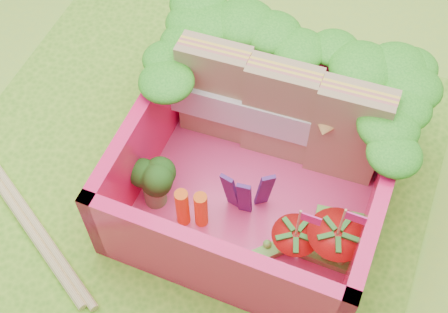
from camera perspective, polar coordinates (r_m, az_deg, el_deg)
ground at (r=3.49m, az=-3.54°, el=-2.68°), size 14.00×14.00×0.00m
placemat at (r=3.48m, az=-3.56°, el=-2.55°), size 2.60×2.60×0.03m
bento_floor at (r=3.41m, az=3.05°, el=-3.10°), size 1.30×1.30×0.05m
bento_box at (r=3.20m, az=3.25°, el=-0.85°), size 1.30×1.30×0.55m
lettuce_ruffle at (r=3.22m, az=6.51°, el=9.02°), size 1.43×0.83×0.11m
sandwich_stack at (r=3.29m, az=5.20°, el=4.08°), size 1.19×0.24×0.65m
broccoli at (r=3.21m, az=-6.52°, el=-2.34°), size 0.32×0.32×0.26m
carrot_sticks at (r=3.18m, az=-2.99°, el=-4.78°), size 0.16×0.10×0.28m
purple_wedges at (r=3.15m, az=2.08°, el=-3.37°), size 0.23×0.12×0.38m
strawberry_left at (r=3.11m, az=6.38°, el=-8.01°), size 0.23×0.23×0.47m
strawberry_right at (r=3.11m, az=9.96°, el=-8.13°), size 0.29×0.29×0.53m
snap_peas at (r=3.24m, az=8.58°, el=-7.80°), size 0.59×0.51×0.05m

